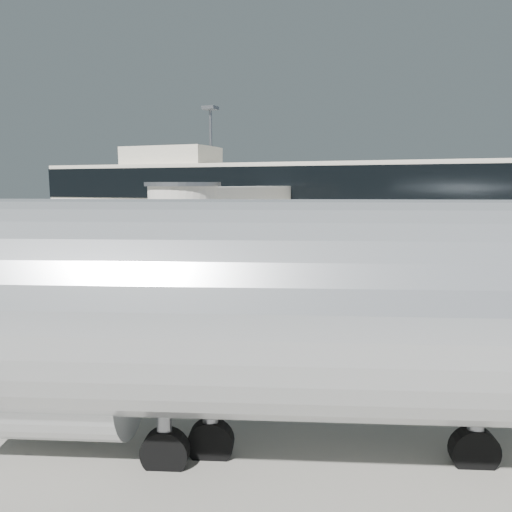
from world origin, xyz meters
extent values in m
plane|color=#AFAB9C|center=(0.00, 0.00, 0.00)|extent=(140.00, 140.00, 0.00)
cube|color=white|center=(0.00, 2.00, 0.01)|extent=(40.00, 0.15, 0.02)
cube|color=white|center=(0.00, 9.00, 0.01)|extent=(40.00, 0.15, 0.02)
cube|color=white|center=(0.00, 16.00, 0.01)|extent=(40.00, 0.15, 0.02)
cube|color=white|center=(6.00, 10.00, 0.01)|extent=(0.15, 30.00, 0.02)
cube|color=white|center=(-10.00, 10.00, 0.01)|extent=(0.15, 30.00, 0.02)
cube|color=silver|center=(0.00, 30.00, 4.00)|extent=(64.00, 12.00, 8.00)
cube|color=black|center=(0.00, 23.95, 6.00)|extent=(64.00, 0.12, 3.20)
cube|color=silver|center=(-18.00, 28.00, 9.00)|extent=(10.00, 6.00, 2.00)
cylinder|color=gray|center=(-16.00, 34.00, 7.50)|extent=(0.36, 0.36, 15.00)
cube|color=gray|center=(-16.00, 34.00, 15.00)|extent=(1.60, 1.60, 0.40)
cube|color=silver|center=(-4.00, 15.00, 4.30)|extent=(3.00, 18.00, 2.80)
cylinder|color=silver|center=(-4.00, 6.00, 4.30)|extent=(4.40, 4.40, 3.00)
cylinder|color=gray|center=(-4.00, 6.00, 5.90)|extent=(4.80, 4.80, 0.25)
cylinder|color=gray|center=(-5.00, 8.00, 1.45)|extent=(0.28, 0.28, 2.90)
cylinder|color=gray|center=(-3.00, 8.00, 1.45)|extent=(0.28, 0.28, 2.90)
cylinder|color=gray|center=(-5.00, 15.00, 1.45)|extent=(0.28, 0.28, 2.90)
cylinder|color=gray|center=(-3.00, 15.00, 1.45)|extent=(0.28, 0.28, 2.90)
cylinder|color=gray|center=(-5.00, 22.00, 1.45)|extent=(0.28, 0.28, 2.90)
cylinder|color=gray|center=(-3.00, 22.00, 1.45)|extent=(0.28, 0.28, 2.90)
cube|color=gray|center=(-1.40, 5.00, 0.25)|extent=(1.40, 2.60, 0.50)
cube|color=gray|center=(-1.40, 5.60, 1.60)|extent=(1.20, 2.60, 2.06)
cube|color=gray|center=(-1.40, 7.00, 2.85)|extent=(1.40, 1.20, 0.12)
cube|color=maroon|center=(3.31, 6.08, 0.52)|extent=(2.34, 1.28, 0.56)
cube|color=silver|center=(4.15, 6.16, 0.89)|extent=(0.75, 1.09, 0.33)
cube|color=black|center=(2.66, 6.02, 1.08)|extent=(0.20, 0.94, 0.84)
cylinder|color=black|center=(2.62, 5.40, 0.30)|extent=(0.62, 0.29, 0.60)
cylinder|color=black|center=(2.51, 6.62, 0.30)|extent=(0.62, 0.29, 0.60)
cylinder|color=black|center=(4.11, 5.54, 0.30)|extent=(0.62, 0.29, 0.60)
cylinder|color=black|center=(4.00, 6.75, 0.30)|extent=(0.62, 0.29, 0.60)
cube|color=black|center=(4.32, 5.82, 0.50)|extent=(3.01, 2.26, 0.11)
cube|color=black|center=(4.32, 5.82, 0.33)|extent=(2.69, 1.97, 0.23)
cube|color=black|center=(2.77, 6.44, 0.36)|extent=(0.61, 0.30, 0.07)
cylinder|color=black|center=(3.21, 5.61, 0.15)|extent=(0.33, 0.23, 0.31)
cylinder|color=black|center=(3.66, 6.74, 0.15)|extent=(0.33, 0.23, 0.31)
cylinder|color=black|center=(4.97, 4.90, 0.15)|extent=(0.33, 0.23, 0.31)
cylinder|color=black|center=(5.42, 6.03, 0.15)|extent=(0.33, 0.23, 0.31)
cylinder|color=black|center=(2.89, 5.74, 0.90)|extent=(0.06, 0.06, 0.81)
cylinder|color=black|center=(3.34, 6.87, 0.90)|extent=(0.06, 0.06, 0.81)
cylinder|color=black|center=(5.29, 4.77, 0.90)|extent=(0.06, 0.06, 0.81)
cylinder|color=black|center=(5.75, 5.90, 0.90)|extent=(0.06, 0.06, 0.81)
cube|color=maroon|center=(3.69, 5.73, 0.73)|extent=(0.56, 0.48, 0.36)
cube|color=maroon|center=(4.12, 5.70, 0.75)|extent=(0.50, 0.43, 0.40)
cube|color=maroon|center=(3.87, 6.03, 0.74)|extent=(0.43, 0.43, 0.37)
cube|color=maroon|center=(4.32, 5.54, 0.68)|extent=(0.51, 0.38, 0.25)
cube|color=#4E4E53|center=(4.65, 6.07, 0.73)|extent=(0.54, 0.47, 0.37)
cube|color=maroon|center=(3.53, 6.34, 0.75)|extent=(0.54, 0.45, 0.40)
cube|color=#181645|center=(4.52, 5.70, 0.70)|extent=(0.41, 0.35, 0.30)
cube|color=maroon|center=(3.49, 6.39, 0.68)|extent=(0.45, 0.36, 0.27)
cube|color=maroon|center=(4.71, 5.21, 0.68)|extent=(0.50, 0.38, 0.26)
cube|color=#4E4E53|center=(5.08, 5.07, 0.73)|extent=(0.53, 0.39, 0.36)
cube|color=maroon|center=(4.12, 6.22, 0.70)|extent=(0.54, 0.44, 0.29)
cube|color=black|center=(-1.61, 1.02, 0.57)|extent=(3.46, 2.67, 0.12)
cube|color=black|center=(-1.61, 1.02, 0.38)|extent=(3.08, 2.33, 0.26)
cube|color=black|center=(-3.36, 0.25, 0.41)|extent=(0.69, 0.37, 0.08)
cylinder|color=black|center=(-2.32, -0.05, 0.18)|extent=(0.38, 0.27, 0.35)
cylinder|color=black|center=(-2.89, 1.22, 0.18)|extent=(0.38, 0.27, 0.35)
cylinder|color=black|center=(-0.34, 0.83, 0.18)|extent=(0.38, 0.27, 0.35)
cylinder|color=black|center=(-0.91, 2.10, 0.18)|extent=(0.38, 0.27, 0.35)
cylinder|color=yellow|center=(-2.69, -0.22, 1.03)|extent=(0.07, 0.07, 0.93)
cylinder|color=yellow|center=(-3.25, 1.05, 1.03)|extent=(0.07, 0.07, 0.93)
cylinder|color=yellow|center=(0.03, 0.99, 1.03)|extent=(0.07, 0.07, 0.93)
cylinder|color=yellow|center=(-0.54, 2.26, 1.03)|extent=(0.07, 0.07, 0.93)
cube|color=#986D49|center=(-1.88, 0.73, 0.88)|extent=(0.70, 0.67, 0.51)
cube|color=#986D49|center=(-1.63, 1.09, 0.91)|extent=(0.76, 0.65, 0.57)
cube|color=#986D49|center=(-2.64, 1.08, 0.89)|extent=(0.56, 0.55, 0.52)
cube|color=#986D49|center=(-1.22, 1.65, 0.81)|extent=(0.78, 0.67, 0.36)
cube|color=#986D49|center=(-2.09, 0.48, 0.82)|extent=(0.75, 0.61, 0.38)
cube|color=black|center=(-1.51, -1.10, 0.60)|extent=(3.46, 2.03, 0.13)
cube|color=black|center=(-1.51, -1.10, 0.41)|extent=(3.11, 1.74, 0.27)
cube|color=black|center=(-3.52, -0.86, 0.44)|extent=(0.77, 0.18, 0.09)
cylinder|color=black|center=(-2.74, -1.70, 0.19)|extent=(0.39, 0.20, 0.37)
cylinder|color=black|center=(-2.56, -0.23, 0.19)|extent=(0.39, 0.20, 0.37)
cylinder|color=black|center=(-0.45, -1.98, 0.19)|extent=(0.39, 0.20, 0.37)
cylinder|color=black|center=(-0.28, -0.51, 0.19)|extent=(0.39, 0.20, 0.37)
cylinder|color=yellow|center=(-3.17, -1.65, 1.10)|extent=(0.08, 0.08, 0.99)
cylinder|color=yellow|center=(-2.99, -0.18, 1.10)|extent=(0.08, 0.08, 0.99)
cylinder|color=yellow|center=(-0.03, -2.03, 1.10)|extent=(0.08, 0.08, 0.99)
cylinder|color=yellow|center=(0.15, -0.56, 1.10)|extent=(0.08, 0.08, 0.99)
cube|color=#986D49|center=(-0.46, -1.77, 0.96)|extent=(0.73, 0.55, 0.57)
cube|color=#986D49|center=(-1.37, -1.60, 0.87)|extent=(0.59, 0.60, 0.41)
cube|color=#986D49|center=(-1.32, -0.73, 0.87)|extent=(0.53, 0.53, 0.41)
cube|color=#986D49|center=(-2.72, -1.12, 0.95)|extent=(0.76, 0.54, 0.57)
cube|color=#986D49|center=(-1.56, -0.67, 0.86)|extent=(0.70, 0.55, 0.38)
cube|color=#986D49|center=(-1.30, -1.19, 0.95)|extent=(0.75, 0.52, 0.55)
cube|color=#986D49|center=(-0.59, -1.12, 0.90)|extent=(0.76, 0.49, 0.46)
imported|color=#A0FF1A|center=(-1.01, -1.83, 0.83)|extent=(0.60, 0.40, 1.65)
cube|color=silver|center=(8.54, 14.32, 1.01)|extent=(2.62, 4.86, 1.49)
cube|color=silver|center=(8.89, 16.36, 0.72)|extent=(1.84, 0.82, 0.86)
cube|color=black|center=(8.57, 14.51, 1.39)|extent=(2.35, 3.16, 0.60)
cylinder|color=black|center=(7.38, 12.96, 0.33)|extent=(0.34, 0.68, 0.65)
cylinder|color=black|center=(9.18, 12.66, 0.33)|extent=(0.34, 0.68, 0.65)
cylinder|color=black|center=(7.90, 15.99, 0.33)|extent=(0.34, 0.68, 0.65)
cylinder|color=black|center=(9.70, 15.68, 0.33)|extent=(0.34, 0.68, 0.65)
cube|color=maroon|center=(-13.82, 24.00, 0.78)|extent=(4.20, 2.40, 1.56)
cube|color=black|center=(-12.08, 23.66, 1.77)|extent=(1.26, 1.62, 0.55)
cylinder|color=black|center=(-15.39, 23.57, 0.31)|extent=(0.66, 0.38, 0.62)
cylinder|color=black|center=(-15.11, 25.00, 0.31)|extent=(0.66, 0.38, 0.62)
cylinder|color=black|center=(-12.53, 23.00, 0.31)|extent=(0.66, 0.38, 0.62)
cylinder|color=black|center=(-12.25, 24.43, 0.31)|extent=(0.66, 0.38, 0.62)
cylinder|color=silver|center=(11.56, -11.37, 3.37)|extent=(18.51, 9.84, 4.50)
cube|color=silver|center=(5.68, -13.28, 3.37)|extent=(11.67, 6.47, 0.39)
cylinder|color=silver|center=(4.07, -13.80, 1.74)|extent=(4.01, 3.50, 2.59)
cube|color=silver|center=(4.07, -13.80, 2.76)|extent=(0.94, 0.55, 1.24)
cylinder|color=gray|center=(7.28, -12.76, 0.62)|extent=(0.34, 0.34, 1.24)
cylinder|color=black|center=(7.28, -12.76, 0.34)|extent=(1.07, 0.66, 1.01)
cylinder|color=gray|center=(12.63, -11.02, 0.62)|extent=(0.34, 0.34, 1.24)
cylinder|color=black|center=(12.63, -11.02, 0.34)|extent=(1.07, 0.66, 1.01)
cylinder|color=gray|center=(6.57, -13.46, 0.90)|extent=(0.31, 0.31, 1.80)
cylinder|color=black|center=(6.57, -13.46, 0.34)|extent=(1.07, 0.66, 1.01)
camera|label=1|loc=(11.93, -21.88, 5.94)|focal=35.00mm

